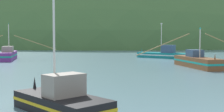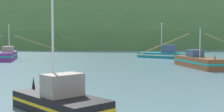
% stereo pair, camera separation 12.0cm
% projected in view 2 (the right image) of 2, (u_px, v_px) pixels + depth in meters
% --- Properties ---
extents(hill_far_left, '(177.92, 142.33, 47.69)m').
position_uv_depth(hill_far_left, '(37.00, 43.00, 213.45)').
color(hill_far_left, '#516B38').
rests_on(hill_far_left, ground).
extents(hill_mid_right, '(200.78, 160.62, 91.92)m').
position_uv_depth(hill_mid_right, '(124.00, 44.00, 171.36)').
color(hill_mid_right, '#47703D').
rests_on(hill_mid_right, ground).
extents(fishing_boat_black, '(5.33, 6.46, 7.26)m').
position_uv_depth(fishing_boat_black, '(60.00, 101.00, 15.60)').
color(fishing_boat_black, black).
rests_on(fishing_boat_black, ground).
extents(fishing_boat_brown, '(16.61, 9.92, 5.23)m').
position_uv_depth(fishing_boat_brown, '(197.00, 61.00, 39.41)').
color(fishing_boat_brown, brown).
rests_on(fishing_boat_brown, ground).
extents(fishing_boat_purple, '(16.55, 9.97, 6.50)m').
position_uv_depth(fishing_boat_purple, '(9.00, 55.00, 52.63)').
color(fishing_boat_purple, '#6B2D84').
rests_on(fishing_boat_purple, ground).
extents(fishing_boat_teal, '(8.71, 8.73, 6.74)m').
position_uv_depth(fishing_boat_teal, '(164.00, 54.00, 57.47)').
color(fishing_boat_teal, '#147F84').
rests_on(fishing_boat_teal, ground).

